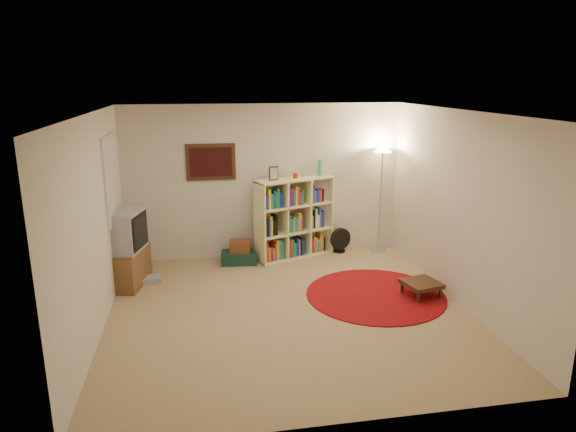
# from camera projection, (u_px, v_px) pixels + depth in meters

# --- Properties ---
(room) EXTENTS (4.54, 4.54, 2.54)m
(room) POSITION_uv_depth(u_px,v_px,m) (283.00, 215.00, 6.26)
(room) COLOR tan
(room) RESTS_ON ground
(bookshelf) EXTENTS (1.37, 0.83, 1.59)m
(bookshelf) POSITION_uv_depth(u_px,v_px,m) (293.00, 219.00, 8.42)
(bookshelf) COLOR #FEFFAA
(bookshelf) RESTS_ON ground
(floor_lamp) EXTENTS (0.36, 0.36, 1.78)m
(floor_lamp) POSITION_uv_depth(u_px,v_px,m) (382.00, 166.00, 8.44)
(floor_lamp) COLOR silver
(floor_lamp) RESTS_ON ground
(floor_fan) EXTENTS (0.38, 0.25, 0.43)m
(floor_fan) POSITION_uv_depth(u_px,v_px,m) (340.00, 240.00, 8.73)
(floor_fan) COLOR black
(floor_fan) RESTS_ON ground
(tv_stand) EXTENTS (0.70, 0.87, 1.11)m
(tv_stand) POSITION_uv_depth(u_px,v_px,m) (123.00, 250.00, 7.25)
(tv_stand) COLOR brown
(tv_stand) RESTS_ON ground
(dvd_box) EXTENTS (0.30, 0.26, 0.09)m
(dvd_box) POSITION_uv_depth(u_px,v_px,m) (151.00, 280.00, 7.46)
(dvd_box) COLOR #A6A7AB
(dvd_box) RESTS_ON ground
(suitcase) EXTENTS (0.59, 0.41, 0.18)m
(suitcase) POSITION_uv_depth(u_px,v_px,m) (239.00, 257.00, 8.26)
(suitcase) COLOR #13342B
(suitcase) RESTS_ON ground
(wicker_basket) EXTENTS (0.36, 0.28, 0.19)m
(wicker_basket) POSITION_uv_depth(u_px,v_px,m) (240.00, 246.00, 8.22)
(wicker_basket) COLOR brown
(wicker_basket) RESTS_ON suitcase
(duffel_bag) EXTENTS (0.39, 0.35, 0.24)m
(duffel_bag) POSITION_uv_depth(u_px,v_px,m) (271.00, 247.00, 8.66)
(duffel_bag) COLOR black
(duffel_bag) RESTS_ON ground
(paper_towel) EXTENTS (0.14, 0.14, 0.23)m
(paper_towel) POSITION_uv_depth(u_px,v_px,m) (274.00, 254.00, 8.34)
(paper_towel) COLOR white
(paper_towel) RESTS_ON ground
(red_rug) EXTENTS (1.90, 1.90, 0.02)m
(red_rug) POSITION_uv_depth(u_px,v_px,m) (375.00, 295.00, 7.03)
(red_rug) COLOR maroon
(red_rug) RESTS_ON ground
(side_table) EXTENTS (0.54, 0.54, 0.21)m
(side_table) POSITION_uv_depth(u_px,v_px,m) (421.00, 284.00, 6.97)
(side_table) COLOR #311E11
(side_table) RESTS_ON ground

